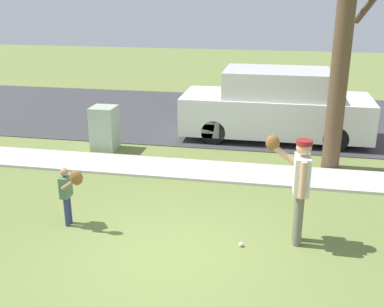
# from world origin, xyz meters

# --- Properties ---
(ground_plane) EXTENTS (48.00, 48.00, 0.00)m
(ground_plane) POSITION_xyz_m (0.00, 3.50, 0.00)
(ground_plane) COLOR olive
(sidewalk_strip) EXTENTS (36.00, 1.20, 0.06)m
(sidewalk_strip) POSITION_xyz_m (0.00, 3.60, 0.03)
(sidewalk_strip) COLOR beige
(sidewalk_strip) RESTS_ON ground
(road_surface) EXTENTS (36.00, 6.80, 0.02)m
(road_surface) POSITION_xyz_m (0.00, 8.60, 0.01)
(road_surface) COLOR #38383A
(road_surface) RESTS_ON ground
(person_adult) EXTENTS (0.70, 0.62, 1.73)m
(person_adult) POSITION_xyz_m (1.95, 0.84, 1.08)
(person_adult) COLOR #6B6656
(person_adult) RESTS_ON ground
(person_child) EXTENTS (0.47, 0.41, 1.09)m
(person_child) POSITION_xyz_m (-1.80, 0.66, 0.70)
(person_child) COLOR navy
(person_child) RESTS_ON ground
(baseball) EXTENTS (0.07, 0.07, 0.07)m
(baseball) POSITION_xyz_m (1.13, 0.51, 0.04)
(baseball) COLOR white
(baseball) RESTS_ON ground
(utility_cabinet) EXTENTS (0.61, 0.63, 1.11)m
(utility_cabinet) POSITION_xyz_m (-2.75, 4.72, 0.56)
(utility_cabinet) COLOR #9EB293
(utility_cabinet) RESTS_ON ground
(street_tree_near) EXTENTS (1.85, 1.89, 5.66)m
(street_tree_near) POSITION_xyz_m (2.82, 4.41, 3.00)
(street_tree_near) COLOR brown
(street_tree_near) RESTS_ON ground
(parked_van_white) EXTENTS (5.00, 1.95, 1.88)m
(parked_van_white) POSITION_xyz_m (1.48, 6.48, 0.90)
(parked_van_white) COLOR silver
(parked_van_white) RESTS_ON road_surface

